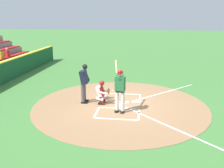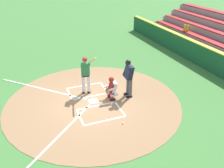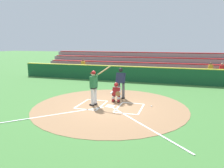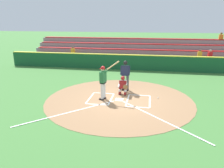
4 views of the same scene
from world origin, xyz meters
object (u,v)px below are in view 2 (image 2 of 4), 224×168
Objects in this scene: baseball at (123,123)px; batter at (86,73)px; plate_umpire at (129,76)px; catcher at (112,88)px.

batter is at bearing 12.54° from baseball.
batter reaches higher than plate_umpire.
catcher reaches higher than baseball.
plate_umpire is (-0.03, -0.83, 0.49)m from catcher.
catcher is 0.97m from plate_umpire.
plate_umpire reaches higher than baseball.
baseball is (-1.97, 1.12, -1.04)m from plate_umpire.
catcher is 15.27× the size of baseball.
baseball is at bearing -167.46° from batter.
plate_umpire is at bearing -119.05° from batter.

